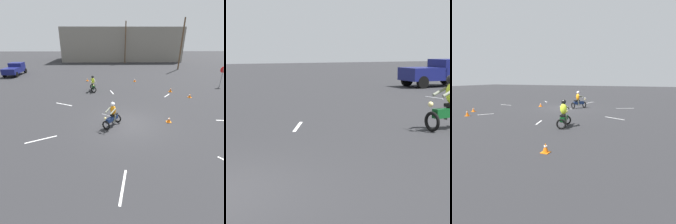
% 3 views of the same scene
% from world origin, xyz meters
% --- Properties ---
extents(ground_plane, '(120.00, 120.00, 0.00)m').
position_xyz_m(ground_plane, '(0.00, 0.00, 0.00)').
color(ground_plane, '#28282B').
extents(motorcycle_rider_foreground, '(1.32, 1.48, 1.66)m').
position_xyz_m(motorcycle_rider_foreground, '(-1.05, -0.20, 0.73)').
color(motorcycle_rider_foreground, black).
rests_on(motorcycle_rider_foreground, ground).
extents(motorcycle_rider_background, '(0.85, 1.55, 1.66)m').
position_xyz_m(motorcycle_rider_background, '(-2.95, 7.88, 0.73)').
color(motorcycle_rider_background, black).
rests_on(motorcycle_rider_background, ground).
extents(pickup_truck, '(2.06, 4.18, 1.73)m').
position_xyz_m(pickup_truck, '(-15.40, 16.40, 0.93)').
color(pickup_truck, black).
rests_on(pickup_truck, ground).
extents(stop_sign, '(0.70, 0.08, 2.30)m').
position_xyz_m(stop_sign, '(11.90, 9.36, 1.63)').
color(stop_sign, slate).
rests_on(stop_sign, ground).
extents(traffic_cone_near_left, '(0.32, 0.32, 0.39)m').
position_xyz_m(traffic_cone_near_left, '(2.16, 11.93, 0.19)').
color(traffic_cone_near_left, orange).
rests_on(traffic_cone_near_left, ground).
extents(traffic_cone_near_right, '(0.32, 0.32, 0.37)m').
position_xyz_m(traffic_cone_near_right, '(6.63, 5.42, 0.18)').
color(traffic_cone_near_right, orange).
rests_on(traffic_cone_near_right, ground).
extents(traffic_cone_mid_center, '(0.32, 0.32, 0.47)m').
position_xyz_m(traffic_cone_mid_center, '(5.35, 7.29, 0.23)').
color(traffic_cone_mid_center, orange).
rests_on(traffic_cone_mid_center, ground).
extents(traffic_cone_mid_left, '(0.32, 0.32, 0.39)m').
position_xyz_m(traffic_cone_mid_left, '(-4.07, 12.33, 0.19)').
color(traffic_cone_mid_left, orange).
rests_on(traffic_cone_mid_left, ground).
extents(traffic_cone_far_right, '(0.32, 0.32, 0.39)m').
position_xyz_m(traffic_cone_far_right, '(2.90, 0.21, 0.19)').
color(traffic_cone_far_right, orange).
rests_on(traffic_cone_far_right, ground).
extents(lane_stripe_ne, '(0.87, 1.08, 0.01)m').
position_xyz_m(lane_stripe_ne, '(4.63, 6.10, 0.00)').
color(lane_stripe_ne, silver).
rests_on(lane_stripe_ne, ground).
extents(lane_stripe_n, '(0.41, 1.30, 0.01)m').
position_xyz_m(lane_stripe_n, '(-0.92, 7.29, 0.00)').
color(lane_stripe_n, silver).
rests_on(lane_stripe_n, ground).
extents(lane_stripe_nw, '(1.58, 0.84, 0.01)m').
position_xyz_m(lane_stripe_nw, '(-5.21, 3.82, 0.00)').
color(lane_stripe_nw, silver).
rests_on(lane_stripe_nw, ground).
extents(lane_stripe_sw, '(1.65, 0.86, 0.01)m').
position_xyz_m(lane_stripe_sw, '(-5.22, -1.85, 0.00)').
color(lane_stripe_sw, silver).
rests_on(lane_stripe_sw, ground).
extents(lane_stripe_s, '(0.49, 1.83, 0.01)m').
position_xyz_m(lane_stripe_s, '(-0.73, -5.38, 0.00)').
color(lane_stripe_s, silver).
rests_on(lane_stripe_s, ground).
extents(utility_pole_near, '(0.24, 0.24, 8.25)m').
position_xyz_m(utility_pole_near, '(11.12, 20.72, 4.13)').
color(utility_pole_near, brown).
rests_on(utility_pole_near, ground).
extents(utility_pole_far, '(0.24, 0.24, 8.27)m').
position_xyz_m(utility_pole_far, '(2.37, 28.94, 4.14)').
color(utility_pole_far, brown).
rests_on(utility_pole_far, ground).
extents(building_backdrop, '(26.81, 10.71, 7.25)m').
position_xyz_m(building_backdrop, '(1.84, 35.01, 3.62)').
color(building_backdrop, gray).
rests_on(building_backdrop, ground).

